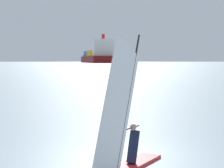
{
  "coord_description": "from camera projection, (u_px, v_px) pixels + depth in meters",
  "views": [
    {
      "loc": [
        -1.01,
        -16.03,
        3.47
      ],
      "look_at": [
        0.2,
        18.33,
        1.61
      ],
      "focal_mm": 70.72,
      "sensor_mm": 36.0,
      "label": 1
    }
  ],
  "objects": [
    {
      "name": "ground_plane",
      "position": [
        124.0,
        154.0,
        16.22
      ],
      "size": [
        4000.0,
        4000.0,
        0.0
      ],
      "primitive_type": "plane",
      "color": "gray"
    },
    {
      "name": "windsurfer",
      "position": [
        127.0,
        132.0,
        13.91
      ],
      "size": [
        2.43,
        3.9,
        4.51
      ],
      "rotation": [
        0.0,
        0.0,
        1.06
      ],
      "color": "red",
      "rests_on": "ground_plane"
    },
    {
      "name": "cargo_ship",
      "position": [
        97.0,
        57.0,
        612.52
      ],
      "size": [
        49.98,
        169.12,
        36.12
      ],
      "rotation": [
        0.0,
        0.0,
        1.7
      ],
      "color": "maroon",
      "rests_on": "ground_plane"
    }
  ]
}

